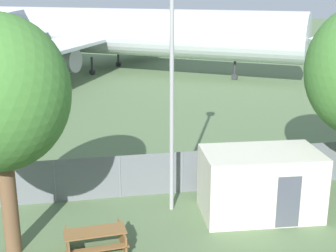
# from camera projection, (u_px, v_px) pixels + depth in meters

# --- Properties ---
(perimeter_fence) EXTENTS (56.07, 0.07, 1.77)m
(perimeter_fence) POSITION_uv_depth(u_px,v_px,m) (182.00, 172.00, 19.13)
(perimeter_fence) COLOR slate
(perimeter_fence) RESTS_ON ground
(airplane) EXTENTS (41.37, 33.82, 13.12)m
(airplane) POSITION_uv_depth(u_px,v_px,m) (117.00, 32.00, 46.85)
(airplane) COLOR silver
(airplane) RESTS_ON ground
(portable_cabin) EXTENTS (4.40, 2.70, 2.45)m
(portable_cabin) POSITION_uv_depth(u_px,v_px,m) (260.00, 183.00, 17.20)
(portable_cabin) COLOR beige
(portable_cabin) RESTS_ON ground
(picnic_bench_near_cabin) EXTENTS (2.04, 1.56, 0.76)m
(picnic_bench_near_cabin) POSITION_uv_depth(u_px,v_px,m) (95.00, 239.00, 14.81)
(picnic_bench_near_cabin) COLOR brown
(picnic_bench_near_cabin) RESTS_ON ground
(light_mast) EXTENTS (0.44, 0.44, 9.12)m
(light_mast) POSITION_uv_depth(u_px,v_px,m) (172.00, 67.00, 16.38)
(light_mast) COLOR #99999E
(light_mast) RESTS_ON ground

